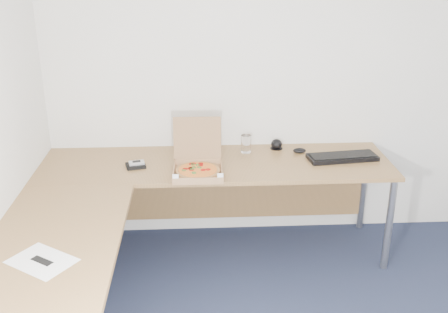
{
  "coord_description": "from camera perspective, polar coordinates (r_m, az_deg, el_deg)",
  "views": [
    {
      "loc": [
        -0.63,
        -2.08,
        2.15
      ],
      "look_at": [
        -0.45,
        1.28,
        0.82
      ],
      "focal_mm": 42.16,
      "sensor_mm": 36.0,
      "label": 1
    }
  ],
  "objects": [
    {
      "name": "wallet",
      "position": [
        3.72,
        -9.55,
        -0.98
      ],
      "size": [
        0.15,
        0.14,
        0.02
      ],
      "primitive_type": "cube",
      "rotation": [
        0.0,
        0.0,
        0.25
      ],
      "color": "black",
      "rests_on": "desk"
    },
    {
      "name": "dome_speaker",
      "position": [
        4.02,
        5.72,
        1.4
      ],
      "size": [
        0.1,
        0.1,
        0.08
      ],
      "primitive_type": "ellipsoid",
      "color": "black",
      "rests_on": "desk"
    },
    {
      "name": "drinking_glass",
      "position": [
        3.93,
        2.4,
        1.39
      ],
      "size": [
        0.08,
        0.08,
        0.13
      ],
      "primitive_type": "cylinder",
      "color": "white",
      "rests_on": "desk"
    },
    {
      "name": "phone",
      "position": [
        3.72,
        -9.47,
        -0.68
      ],
      "size": [
        0.11,
        0.08,
        0.02
      ],
      "primitive_type": "cube",
      "rotation": [
        0.0,
        0.0,
        0.23
      ],
      "color": "#B2B5BA",
      "rests_on": "wallet"
    },
    {
      "name": "keyboard",
      "position": [
        3.9,
        12.71,
        -0.08
      ],
      "size": [
        0.52,
        0.24,
        0.03
      ],
      "primitive_type": "cube",
      "rotation": [
        0.0,
        0.0,
        0.12
      ],
      "color": "black",
      "rests_on": "desk"
    },
    {
      "name": "room_shell",
      "position": [
        2.35,
        12.75,
        -1.51
      ],
      "size": [
        3.5,
        3.5,
        2.5
      ],
      "primitive_type": null,
      "color": "silver",
      "rests_on": "ground"
    },
    {
      "name": "paper_sheet",
      "position": [
        2.77,
        -19.14,
        -10.65
      ],
      "size": [
        0.38,
        0.36,
        0.0
      ],
      "primitive_type": "cube",
      "rotation": [
        0.0,
        0.0,
        -0.6
      ],
      "color": "white",
      "rests_on": "desk"
    },
    {
      "name": "pizza_box",
      "position": [
        3.57,
        -2.86,
        -1.23
      ],
      "size": [
        0.33,
        0.39,
        0.34
      ],
      "rotation": [
        0.0,
        0.0,
        -0.01
      ],
      "color": "#A7794F",
      "rests_on": "desk"
    },
    {
      "name": "desk",
      "position": [
        3.39,
        -6.06,
        -3.92
      ],
      "size": [
        2.5,
        2.2,
        0.73
      ],
      "color": "olive",
      "rests_on": "ground"
    },
    {
      "name": "mouse",
      "position": [
        3.97,
        8.18,
        0.64
      ],
      "size": [
        0.11,
        0.08,
        0.04
      ],
      "primitive_type": "ellipsoid",
      "rotation": [
        0.0,
        0.0,
        0.19
      ],
      "color": "black",
      "rests_on": "desk"
    }
  ]
}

